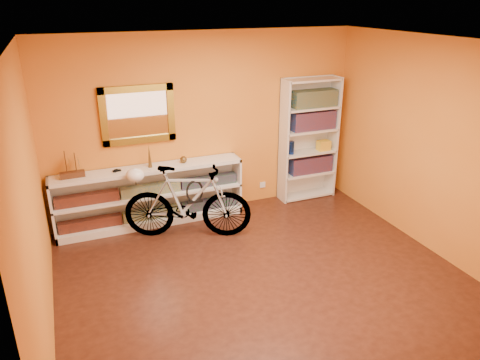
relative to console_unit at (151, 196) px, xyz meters
name	(u,v)px	position (x,y,z in m)	size (l,w,h in m)	color
floor	(263,278)	(0.89, -1.81, -0.43)	(4.50, 4.00, 0.01)	black
ceiling	(268,43)	(0.89, -1.81, 2.18)	(4.50, 4.00, 0.01)	silver
back_wall	(206,125)	(0.89, 0.19, 0.88)	(4.50, 0.01, 2.60)	orange
left_wall	(31,207)	(-1.36, -1.81, 0.88)	(0.01, 4.00, 2.60)	orange
right_wall	(433,147)	(3.15, -1.81, 0.88)	(0.01, 4.00, 2.60)	orange
gilt_mirror	(138,115)	(-0.06, 0.15, 1.12)	(0.98, 0.06, 0.78)	olive
wall_socket	(263,185)	(1.79, 0.17, -0.17)	(0.09, 0.01, 0.09)	silver
console_unit	(151,196)	(0.00, 0.00, 0.00)	(2.60, 0.35, 0.85)	silver
cd_row_lower	(152,213)	(0.00, -0.02, -0.26)	(2.50, 0.13, 0.14)	black
cd_row_upper	(151,189)	(0.00, -0.02, 0.11)	(2.50, 0.13, 0.14)	navy
model_ship	(71,164)	(-0.98, 0.00, 0.61)	(0.31, 0.11, 0.36)	#412212
toy_car	(117,172)	(-0.42, 0.00, 0.43)	(0.00, 0.00, 0.00)	black
bronze_ornament	(149,156)	(0.02, 0.00, 0.59)	(0.06, 0.06, 0.32)	brown
decorative_orb	(184,160)	(0.49, 0.00, 0.47)	(0.10, 0.10, 0.10)	brown
bookcase	(309,140)	(2.50, 0.03, 0.52)	(0.90, 0.30, 1.90)	silver
book_row_a	(310,164)	(2.55, 0.03, 0.12)	(0.70, 0.22, 0.26)	maroon
book_row_b	(313,120)	(2.55, 0.03, 0.83)	(0.70, 0.22, 0.28)	maroon
book_row_c	(314,98)	(2.55, 0.03, 1.16)	(0.70, 0.22, 0.25)	navy
travel_mug	(291,148)	(2.19, 0.01, 0.44)	(0.09, 0.09, 0.20)	navy
red_tin	(298,101)	(2.30, 0.06, 1.14)	(0.16, 0.16, 0.20)	maroon
yellow_bag	(324,145)	(2.75, -0.01, 0.42)	(0.20, 0.13, 0.15)	yellow
bicycle	(187,202)	(0.38, -0.55, 0.08)	(1.71, 0.44, 1.00)	silver
helmet	(135,175)	(-0.23, -0.31, 0.46)	(0.24, 0.22, 0.18)	white
u_lock	(195,192)	(0.47, -0.59, 0.23)	(0.23, 0.23, 0.02)	black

